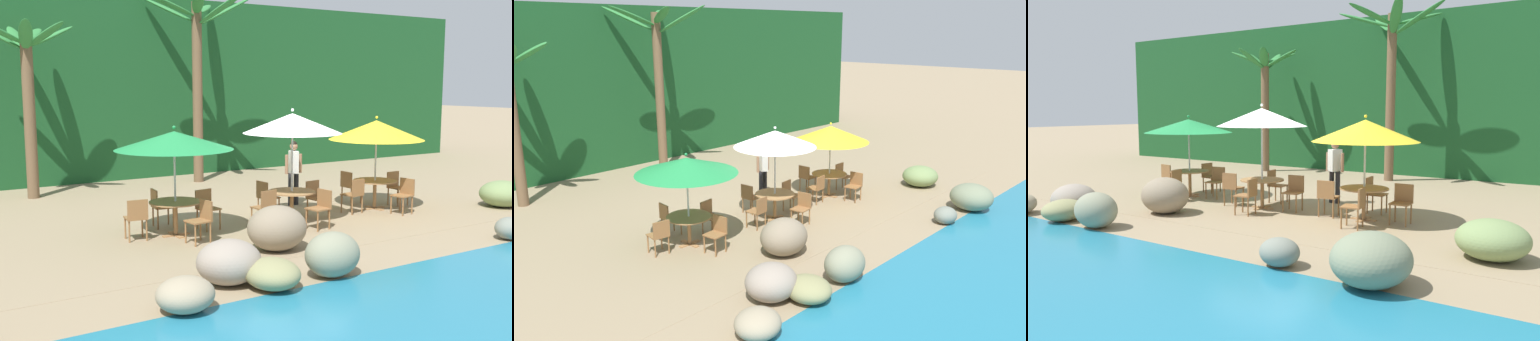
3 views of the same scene
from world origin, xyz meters
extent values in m
plane|color=#937F60|center=(0.00, 0.00, 0.00)|extent=(120.00, 120.00, 0.00)
cube|color=#937F60|center=(0.00, 0.00, 0.00)|extent=(18.00, 5.20, 0.01)
cube|color=#194C23|center=(0.00, 9.00, 3.00)|extent=(28.00, 2.40, 6.00)
ellipsoid|color=gray|center=(-4.51, -3.98, 0.25)|extent=(0.86, 0.81, 0.51)
ellipsoid|color=gray|center=(-1.74, -3.83, 0.38)|extent=(0.99, 0.80, 0.76)
ellipsoid|color=gray|center=(2.93, -3.85, 0.23)|extent=(0.68, 0.60, 0.47)
ellipsoid|color=gray|center=(-1.62, -1.99, 0.44)|extent=(1.19, 1.06, 0.87)
ellipsoid|color=gray|center=(-3.38, -3.24, 0.36)|extent=(1.08, 1.02, 0.72)
ellipsoid|color=#778F56|center=(5.70, -1.63, 0.34)|extent=(1.21, 1.16, 0.68)
ellipsoid|color=#8B895B|center=(-2.93, -3.81, 0.24)|extent=(0.87, 0.97, 0.48)
cylinder|color=silver|center=(-2.80, 0.08, 1.06)|extent=(0.04, 0.04, 2.12)
cone|color=#238E47|center=(-2.80, 0.08, 2.02)|extent=(2.48, 2.48, 0.38)
sphere|color=#238E47|center=(-2.80, 0.08, 2.29)|extent=(0.07, 0.07, 0.07)
cube|color=#A37547|center=(-2.80, 0.08, 0.01)|extent=(0.60, 0.12, 0.03)
cube|color=#A37547|center=(-2.80, 0.08, 0.01)|extent=(0.12, 0.60, 0.03)
cylinder|color=#A37547|center=(-2.80, 0.08, 0.37)|extent=(0.09, 0.09, 0.71)
cylinder|color=#A37547|center=(-2.80, 0.08, 0.72)|extent=(1.10, 1.10, 0.03)
cylinder|color=olive|center=(-1.76, 0.04, 0.23)|extent=(0.04, 0.04, 0.45)
cylinder|color=olive|center=(-2.11, -0.01, 0.23)|extent=(0.04, 0.04, 0.45)
cylinder|color=olive|center=(-1.81, 0.40, 0.23)|extent=(0.04, 0.04, 0.45)
cylinder|color=olive|center=(-2.16, 0.35, 0.23)|extent=(0.04, 0.04, 0.45)
cube|color=olive|center=(-1.96, 0.19, 0.47)|extent=(0.47, 0.47, 0.03)
cube|color=olive|center=(-1.99, 0.39, 0.66)|extent=(0.42, 0.09, 0.42)
cylinder|color=olive|center=(-2.53, 1.09, 0.23)|extent=(0.04, 0.04, 0.45)
cylinder|color=olive|center=(-2.56, 0.73, 0.23)|extent=(0.04, 0.04, 0.45)
cylinder|color=olive|center=(-2.88, 1.12, 0.23)|extent=(0.04, 0.04, 0.45)
cylinder|color=olive|center=(-2.92, 0.77, 0.23)|extent=(0.04, 0.04, 0.45)
cube|color=olive|center=(-2.72, 0.93, 0.47)|extent=(0.46, 0.46, 0.03)
cube|color=olive|center=(-2.92, 0.94, 0.66)|extent=(0.08, 0.42, 0.42)
cylinder|color=olive|center=(-3.80, 0.38, 0.23)|extent=(0.04, 0.04, 0.45)
cylinder|color=olive|center=(-3.45, 0.34, 0.23)|extent=(0.04, 0.04, 0.45)
cylinder|color=olive|center=(-3.85, 0.03, 0.23)|extent=(0.04, 0.04, 0.45)
cylinder|color=olive|center=(-3.49, -0.01, 0.23)|extent=(0.04, 0.04, 0.45)
cube|color=olive|center=(-3.65, 0.19, 0.47)|extent=(0.47, 0.47, 0.03)
cube|color=olive|center=(-3.67, -0.01, 0.66)|extent=(0.42, 0.09, 0.42)
cylinder|color=olive|center=(-2.86, -0.96, 0.23)|extent=(0.04, 0.04, 0.45)
cylinder|color=olive|center=(-2.90, -0.61, 0.23)|extent=(0.04, 0.04, 0.45)
cylinder|color=olive|center=(-2.50, -0.92, 0.23)|extent=(0.04, 0.04, 0.45)
cylinder|color=olive|center=(-2.55, -0.57, 0.23)|extent=(0.04, 0.04, 0.45)
cube|color=olive|center=(-2.70, -0.76, 0.47)|extent=(0.47, 0.47, 0.03)
cube|color=olive|center=(-2.50, -0.74, 0.66)|extent=(0.09, 0.42, 0.42)
cylinder|color=silver|center=(-0.02, -0.22, 1.20)|extent=(0.04, 0.04, 2.40)
cone|color=white|center=(-0.02, -0.22, 2.30)|extent=(2.25, 2.25, 0.45)
sphere|color=white|center=(-0.02, -0.22, 2.60)|extent=(0.07, 0.07, 0.07)
cube|color=#A37547|center=(-0.02, -0.22, 0.01)|extent=(0.60, 0.12, 0.03)
cube|color=#A37547|center=(-0.02, -0.22, 0.01)|extent=(0.12, 0.60, 0.03)
cylinder|color=#A37547|center=(-0.02, -0.22, 0.37)|extent=(0.09, 0.09, 0.71)
cylinder|color=#A37547|center=(-0.02, -0.22, 0.72)|extent=(1.10, 1.10, 0.03)
cylinder|color=olive|center=(1.02, -0.27, 0.23)|extent=(0.04, 0.04, 0.45)
cylinder|color=olive|center=(0.66, -0.32, 0.23)|extent=(0.04, 0.04, 0.45)
cylinder|color=olive|center=(0.98, 0.08, 0.23)|extent=(0.04, 0.04, 0.45)
cylinder|color=olive|center=(0.62, 0.04, 0.23)|extent=(0.04, 0.04, 0.45)
cube|color=olive|center=(0.82, -0.12, 0.47)|extent=(0.47, 0.47, 0.03)
cube|color=olive|center=(0.80, 0.08, 0.66)|extent=(0.42, 0.09, 0.42)
cylinder|color=olive|center=(0.05, 0.82, 0.23)|extent=(0.04, 0.04, 0.45)
cylinder|color=olive|center=(0.09, 0.47, 0.23)|extent=(0.04, 0.04, 0.45)
cylinder|color=olive|center=(-0.30, 0.79, 0.23)|extent=(0.04, 0.04, 0.45)
cylinder|color=olive|center=(-0.27, 0.43, 0.23)|extent=(0.04, 0.04, 0.45)
cube|color=olive|center=(-0.11, 0.63, 0.47)|extent=(0.46, 0.46, 0.03)
cube|color=olive|center=(-0.31, 0.61, 0.66)|extent=(0.08, 0.42, 0.42)
cylinder|color=olive|center=(-1.07, -0.15, 0.23)|extent=(0.04, 0.04, 0.45)
cylinder|color=olive|center=(-0.71, -0.12, 0.23)|extent=(0.04, 0.04, 0.45)
cylinder|color=olive|center=(-1.03, -0.51, 0.23)|extent=(0.04, 0.04, 0.45)
cylinder|color=olive|center=(-0.67, -0.47, 0.23)|extent=(0.04, 0.04, 0.45)
cube|color=olive|center=(-0.87, -0.31, 0.47)|extent=(0.46, 0.46, 0.03)
cube|color=olive|center=(-0.85, -0.51, 0.66)|extent=(0.42, 0.08, 0.42)
cylinder|color=olive|center=(-0.07, -1.26, 0.23)|extent=(0.04, 0.04, 0.45)
cylinder|color=olive|center=(-0.11, -0.91, 0.23)|extent=(0.04, 0.04, 0.45)
cylinder|color=olive|center=(0.28, -1.22, 0.23)|extent=(0.04, 0.04, 0.45)
cylinder|color=olive|center=(0.24, -0.86, 0.23)|extent=(0.04, 0.04, 0.45)
cube|color=olive|center=(0.09, -1.06, 0.47)|extent=(0.47, 0.47, 0.03)
cube|color=olive|center=(0.28, -1.04, 0.66)|extent=(0.09, 0.42, 0.42)
cylinder|color=silver|center=(2.68, -0.06, 1.06)|extent=(0.04, 0.04, 2.12)
cone|color=yellow|center=(2.68, -0.06, 2.02)|extent=(2.39, 2.39, 0.49)
sphere|color=yellow|center=(2.68, -0.06, 2.34)|extent=(0.07, 0.07, 0.07)
cube|color=#A37547|center=(2.68, -0.06, 0.01)|extent=(0.60, 0.12, 0.03)
cube|color=#A37547|center=(2.68, -0.06, 0.01)|extent=(0.12, 0.60, 0.03)
cylinder|color=#A37547|center=(2.68, -0.06, 0.37)|extent=(0.09, 0.09, 0.71)
cylinder|color=#A37547|center=(2.68, -0.06, 0.72)|extent=(1.10, 1.10, 0.03)
cylinder|color=olive|center=(3.72, -0.21, 0.23)|extent=(0.04, 0.04, 0.45)
cylinder|color=olive|center=(3.36, -0.22, 0.23)|extent=(0.04, 0.04, 0.45)
cylinder|color=olive|center=(3.71, 0.15, 0.23)|extent=(0.04, 0.04, 0.45)
cylinder|color=olive|center=(3.35, 0.14, 0.23)|extent=(0.04, 0.04, 0.45)
cube|color=olive|center=(3.53, -0.03, 0.47)|extent=(0.43, 0.43, 0.03)
cube|color=olive|center=(3.53, 0.17, 0.66)|extent=(0.42, 0.05, 0.42)
cylinder|color=olive|center=(2.82, 0.98, 0.23)|extent=(0.04, 0.04, 0.45)
cylinder|color=olive|center=(2.83, 0.62, 0.23)|extent=(0.04, 0.04, 0.45)
cylinder|color=olive|center=(2.46, 0.96, 0.23)|extent=(0.04, 0.04, 0.45)
cylinder|color=olive|center=(2.48, 0.61, 0.23)|extent=(0.04, 0.04, 0.45)
cube|color=olive|center=(2.65, 0.79, 0.47)|extent=(0.44, 0.44, 0.03)
cube|color=olive|center=(2.45, 0.78, 0.66)|extent=(0.05, 0.42, 0.42)
cylinder|color=olive|center=(1.64, 0.00, 0.23)|extent=(0.04, 0.04, 0.45)
cylinder|color=olive|center=(2.00, 0.04, 0.23)|extent=(0.04, 0.04, 0.45)
cylinder|color=olive|center=(1.68, -0.35, 0.23)|extent=(0.04, 0.04, 0.45)
cylinder|color=olive|center=(2.04, -0.31, 0.23)|extent=(0.04, 0.04, 0.45)
cube|color=olive|center=(1.84, -0.16, 0.47)|extent=(0.47, 0.47, 0.03)
cube|color=olive|center=(1.86, -0.35, 0.66)|extent=(0.42, 0.08, 0.42)
cylinder|color=olive|center=(2.64, -1.10, 0.23)|extent=(0.04, 0.04, 0.45)
cylinder|color=olive|center=(2.59, -0.75, 0.23)|extent=(0.04, 0.04, 0.45)
cylinder|color=olive|center=(2.99, -1.05, 0.23)|extent=(0.04, 0.04, 0.45)
cylinder|color=olive|center=(2.95, -0.70, 0.23)|extent=(0.04, 0.04, 0.45)
cube|color=olive|center=(2.79, -0.90, 0.47)|extent=(0.47, 0.47, 0.03)
cube|color=olive|center=(2.99, -0.87, 0.66)|extent=(0.09, 0.42, 0.42)
cylinder|color=brown|center=(-4.40, 6.09, 2.35)|extent=(0.32, 0.32, 4.69)
ellipsoid|color=#2D7A38|center=(-3.70, 6.20, 4.47)|extent=(1.38, 0.58, 0.72)
ellipsoid|color=#2D7A38|center=(-4.07, 6.72, 4.53)|extent=(0.96, 1.40, 0.56)
ellipsoid|color=#2D7A38|center=(-4.49, 6.79, 4.43)|extent=(0.52, 1.33, 0.81)
ellipsoid|color=#2D7A38|center=(-5.07, 5.83, 4.50)|extent=(1.41, 0.83, 0.63)
ellipsoid|color=#2D7A38|center=(-4.54, 5.39, 4.44)|extent=(0.61, 1.35, 0.79)
ellipsoid|color=#2D7A38|center=(-4.02, 5.48, 4.47)|extent=(1.02, 1.32, 0.73)
cylinder|color=brown|center=(0.82, 6.23, 2.86)|extent=(0.32, 0.32, 5.72)
ellipsoid|color=#2D7A38|center=(1.80, 6.08, 5.48)|extent=(1.84, 0.62, 1.01)
ellipsoid|color=#2D7A38|center=(1.45, 6.99, 5.59)|extent=(1.51, 1.73, 0.61)
ellipsoid|color=#2D7A38|center=(0.19, 6.99, 5.50)|extent=(1.46, 1.65, 0.92)
ellipsoid|color=#2D7A38|center=(-0.16, 6.11, 5.56)|extent=(1.95, 0.59, 0.71)
ellipsoid|color=#2D7A38|center=(0.43, 5.32, 5.59)|extent=(1.10, 1.92, 0.61)
ellipsoid|color=#2D7A38|center=(1.27, 5.35, 5.48)|extent=(1.15, 1.78, 1.00)
cylinder|color=#232328|center=(1.09, 1.41, 0.43)|extent=(0.13, 0.13, 0.86)
cylinder|color=#232328|center=(1.27, 1.41, 0.43)|extent=(0.13, 0.13, 0.86)
cube|color=silver|center=(1.18, 1.41, 1.15)|extent=(0.31, 0.39, 0.58)
cylinder|color=#9E7051|center=(0.96, 1.41, 1.10)|extent=(0.08, 0.08, 0.50)
cylinder|color=#9E7051|center=(1.40, 1.41, 1.10)|extent=(0.08, 0.08, 0.50)
sphere|color=#9E7051|center=(1.18, 1.41, 1.56)|extent=(0.21, 0.21, 0.21)
sphere|color=black|center=(1.18, 1.41, 1.61)|extent=(0.18, 0.18, 0.18)
camera|label=1|loc=(-8.05, -11.54, 3.22)|focal=43.07mm
camera|label=2|loc=(-10.21, -9.65, 5.18)|focal=36.82mm
camera|label=3|loc=(7.17, -10.21, 2.49)|focal=34.68mm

